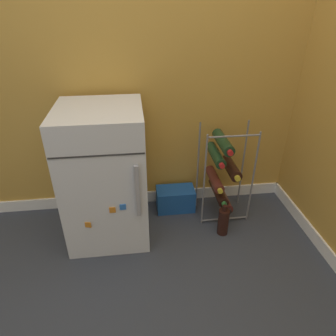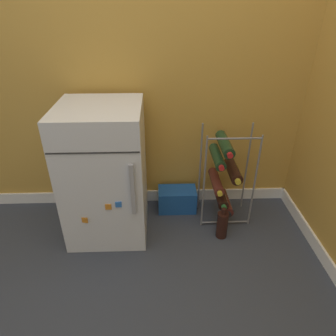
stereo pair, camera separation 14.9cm
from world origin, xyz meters
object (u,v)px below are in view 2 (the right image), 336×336
mini_fridge (105,173)px  wine_rack (223,176)px  loose_bottle_floor (222,225)px  soda_box (177,199)px

mini_fridge → wine_rack: bearing=6.1°
mini_fridge → wine_rack: mini_fridge is taller
wine_rack → loose_bottle_floor: bearing=-96.9°
mini_fridge → loose_bottle_floor: (0.76, -0.13, -0.34)m
mini_fridge → soda_box: mini_fridge is taller
mini_fridge → wine_rack: (0.79, 0.08, -0.09)m
loose_bottle_floor → wine_rack: bearing=83.1°
soda_box → loose_bottle_floor: bearing=-48.1°
wine_rack → soda_box: bearing=162.4°
soda_box → loose_bottle_floor: size_ratio=1.23×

